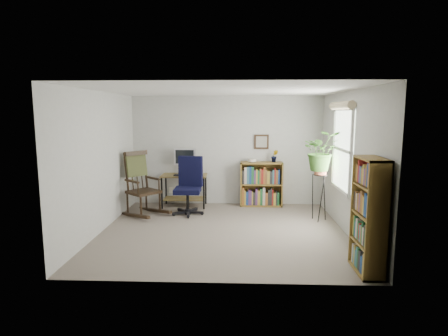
{
  "coord_description": "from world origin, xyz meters",
  "views": [
    {
      "loc": [
        0.27,
        -6.26,
        2.04
      ],
      "look_at": [
        0.0,
        0.4,
        1.05
      ],
      "focal_mm": 30.0,
      "sensor_mm": 36.0,
      "label": 1
    }
  ],
  "objects_px": {
    "desk": "(184,191)",
    "rocking_chair": "(143,183)",
    "low_bookshelf": "(261,184)",
    "tall_bookshelf": "(369,216)",
    "office_chair": "(187,186)"
  },
  "relations": [
    {
      "from": "rocking_chair",
      "to": "tall_bookshelf",
      "type": "xyz_separation_m",
      "value": [
        3.55,
        -2.58,
        0.1
      ]
    },
    {
      "from": "low_bookshelf",
      "to": "desk",
      "type": "bearing_deg",
      "value": -175.92
    },
    {
      "from": "rocking_chair",
      "to": "low_bookshelf",
      "type": "bearing_deg",
      "value": -29.16
    },
    {
      "from": "rocking_chair",
      "to": "tall_bookshelf",
      "type": "distance_m",
      "value": 4.39
    },
    {
      "from": "office_chair",
      "to": "tall_bookshelf",
      "type": "xyz_separation_m",
      "value": [
        2.68,
        -2.66,
        0.16
      ]
    },
    {
      "from": "desk",
      "to": "rocking_chair",
      "type": "bearing_deg",
      "value": -134.69
    },
    {
      "from": "office_chair",
      "to": "rocking_chair",
      "type": "xyz_separation_m",
      "value": [
        -0.87,
        -0.08,
        0.06
      ]
    },
    {
      "from": "rocking_chair",
      "to": "low_bookshelf",
      "type": "height_order",
      "value": "rocking_chair"
    },
    {
      "from": "desk",
      "to": "low_bookshelf",
      "type": "xyz_separation_m",
      "value": [
        1.68,
        0.12,
        0.13
      ]
    },
    {
      "from": "office_chair",
      "to": "tall_bookshelf",
      "type": "height_order",
      "value": "tall_bookshelf"
    },
    {
      "from": "desk",
      "to": "tall_bookshelf",
      "type": "relative_size",
      "value": 0.66
    },
    {
      "from": "rocking_chair",
      "to": "tall_bookshelf",
      "type": "bearing_deg",
      "value": -84.49
    },
    {
      "from": "rocking_chair",
      "to": "low_bookshelf",
      "type": "distance_m",
      "value": 2.54
    },
    {
      "from": "low_bookshelf",
      "to": "tall_bookshelf",
      "type": "xyz_separation_m",
      "value": [
        1.16,
        -3.42,
        0.26
      ]
    },
    {
      "from": "desk",
      "to": "rocking_chair",
      "type": "relative_size",
      "value": 0.75
    }
  ]
}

